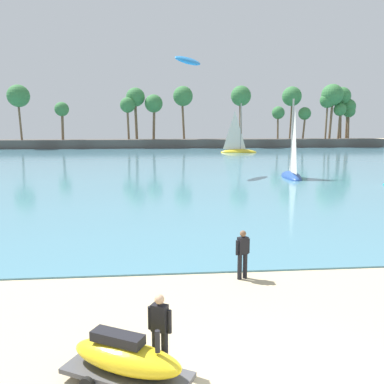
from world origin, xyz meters
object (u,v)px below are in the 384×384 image
(person_at_waterline, at_px, (243,253))
(sailboat_near_shore, at_px, (292,170))
(person_rigging_by_gear, at_px, (160,329))
(watercraft_on_trailer, at_px, (126,359))
(kite_aloft_high_over_bay, at_px, (188,61))
(sailboat_toward_headland, at_px, (238,148))

(person_at_waterline, distance_m, sailboat_near_shore, 26.94)
(person_rigging_by_gear, distance_m, sailboat_near_shore, 32.61)
(watercraft_on_trailer, xyz_separation_m, sailboat_near_shore, (13.67, 30.36, 0.25))
(kite_aloft_high_over_bay, bearing_deg, person_at_waterline, 36.24)
(sailboat_toward_headland, distance_m, kite_aloft_high_over_bay, 33.72)
(person_rigging_by_gear, bearing_deg, kite_aloft_high_over_bay, 84.09)
(person_rigging_by_gear, xyz_separation_m, person_at_waterline, (2.84, 4.95, 0.00))
(watercraft_on_trailer, height_order, sailboat_toward_headland, sailboat_toward_headland)
(watercraft_on_trailer, xyz_separation_m, person_rigging_by_gear, (0.69, 0.45, 0.38))
(person_rigging_by_gear, height_order, kite_aloft_high_over_bay, kite_aloft_high_over_bay)
(sailboat_toward_headland, bearing_deg, kite_aloft_high_over_bay, -110.54)
(person_at_waterline, relative_size, sailboat_toward_headland, 0.18)
(person_rigging_by_gear, distance_m, person_at_waterline, 5.71)
(sailboat_near_shore, bearing_deg, kite_aloft_high_over_bay, 159.33)
(person_rigging_by_gear, relative_size, sailboat_toward_headland, 0.18)
(sailboat_near_shore, bearing_deg, person_rigging_by_gear, -113.46)
(person_rigging_by_gear, relative_size, sailboat_near_shore, 0.21)
(watercraft_on_trailer, xyz_separation_m, kite_aloft_high_over_bay, (4.15, 33.95, 10.58))
(person_rigging_by_gear, bearing_deg, sailboat_near_shore, 66.54)
(sailboat_near_shore, xyz_separation_m, sailboat_toward_headland, (1.75, 33.68, 0.11))
(sailboat_toward_headland, bearing_deg, person_rigging_by_gear, -103.05)
(kite_aloft_high_over_bay, bearing_deg, sailboat_toward_headland, -163.05)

